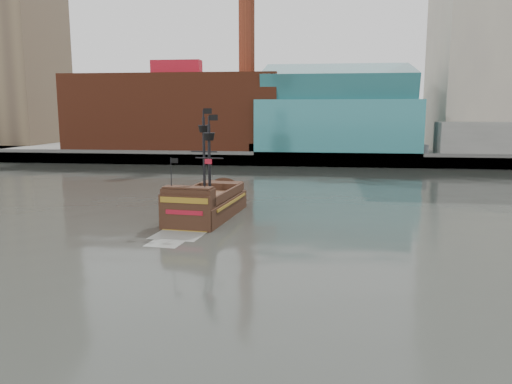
# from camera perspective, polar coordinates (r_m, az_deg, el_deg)

# --- Properties ---
(ground) EXTENTS (400.00, 400.00, 0.00)m
(ground) POSITION_cam_1_polar(r_m,az_deg,el_deg) (30.61, -6.50, -9.97)
(ground) COLOR #252723
(ground) RESTS_ON ground
(promenade_far) EXTENTS (220.00, 60.00, 2.00)m
(promenade_far) POSITION_cam_1_polar(r_m,az_deg,el_deg) (120.58, 4.00, 4.98)
(promenade_far) COLOR slate
(promenade_far) RESTS_ON ground
(seawall) EXTENTS (220.00, 1.00, 2.60)m
(seawall) POSITION_cam_1_polar(r_m,az_deg,el_deg) (91.23, 2.89, 3.79)
(seawall) COLOR #4C4C49
(seawall) RESTS_ON ground
(skyline) EXTENTS (149.00, 45.00, 62.00)m
(skyline) POSITION_cam_1_polar(r_m,az_deg,el_deg) (113.53, 6.64, 16.59)
(skyline) COLOR brown
(skyline) RESTS_ON promenade_far
(pirate_ship) EXTENTS (5.95, 15.12, 11.03)m
(pirate_ship) POSITION_cam_1_polar(r_m,az_deg,el_deg) (47.60, -5.68, -1.73)
(pirate_ship) COLOR black
(pirate_ship) RESTS_ON ground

